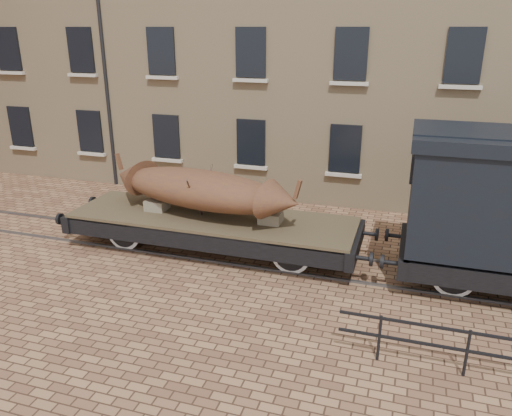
% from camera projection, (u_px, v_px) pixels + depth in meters
% --- Properties ---
extents(ground, '(90.00, 90.00, 0.00)m').
position_uv_depth(ground, '(281.00, 260.00, 14.19)').
color(ground, brown).
extents(warehouse_cream, '(40.00, 10.19, 14.00)m').
position_uv_depth(warehouse_cream, '(421.00, 7.00, 19.90)').
color(warehouse_cream, '#D3B181').
rests_on(warehouse_cream, ground).
extents(rail_track, '(30.00, 1.52, 0.06)m').
position_uv_depth(rail_track, '(281.00, 259.00, 14.18)').
color(rail_track, '#59595E').
rests_on(rail_track, ground).
extents(flatcar_wagon, '(9.34, 2.53, 1.41)m').
position_uv_depth(flatcar_wagon, '(212.00, 223.00, 14.48)').
color(flatcar_wagon, '#413721').
rests_on(flatcar_wagon, ground).
extents(iron_boat, '(6.17, 2.62, 1.50)m').
position_uv_depth(iron_boat, '(201.00, 189.00, 14.23)').
color(iron_boat, brown).
rests_on(iron_boat, flatcar_wagon).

